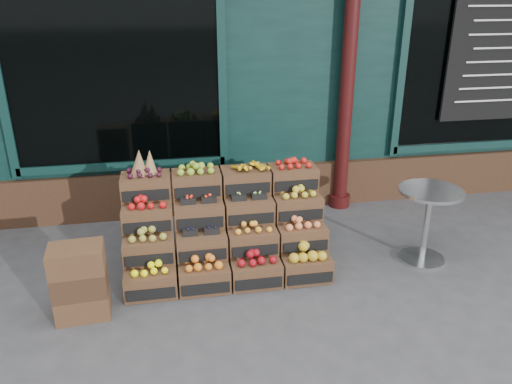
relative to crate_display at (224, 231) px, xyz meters
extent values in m
plane|color=#3C3C3F|center=(0.52, -0.78, -0.39)|extent=(60.00, 60.00, 0.00)
cube|color=black|center=(0.52, 4.42, 2.01)|extent=(12.00, 6.00, 4.80)
cube|color=black|center=(0.52, 1.47, 1.11)|extent=(12.00, 0.12, 3.00)
cube|color=#392317|center=(0.52, 1.40, -0.09)|extent=(12.00, 0.18, 0.60)
cube|color=black|center=(-1.08, 1.40, 1.36)|extent=(2.40, 0.06, 2.00)
cube|color=black|center=(3.72, 1.40, 1.36)|extent=(2.40, 0.06, 2.00)
cylinder|color=#330B0B|center=(1.72, 1.27, 1.21)|extent=(0.18, 0.18, 3.20)
cube|color=black|center=(3.72, 1.32, 1.51)|extent=(1.30, 0.04, 1.60)
cube|color=#4C311E|center=(-0.77, -0.41, -0.27)|extent=(0.50, 0.35, 0.25)
cube|color=black|center=(-0.77, -0.59, -0.30)|extent=(0.46, 0.02, 0.11)
cube|color=#FFF70B|center=(-0.77, -0.41, -0.11)|extent=(0.40, 0.26, 0.08)
cube|color=#4C311E|center=(-0.26, -0.41, -0.27)|extent=(0.50, 0.35, 0.25)
cube|color=black|center=(-0.26, -0.60, -0.30)|extent=(0.46, 0.02, 0.11)
cube|color=orange|center=(-0.26, -0.41, -0.10)|extent=(0.40, 0.26, 0.09)
cube|color=#4C311E|center=(0.26, -0.41, -0.27)|extent=(0.50, 0.35, 0.25)
cube|color=black|center=(0.26, -0.60, -0.30)|extent=(0.46, 0.02, 0.11)
cube|color=maroon|center=(0.26, -0.41, -0.10)|extent=(0.40, 0.26, 0.09)
cube|color=#4C311E|center=(0.78, -0.42, -0.27)|extent=(0.50, 0.35, 0.25)
cube|color=black|center=(0.78, -0.60, -0.30)|extent=(0.46, 0.02, 0.11)
cube|color=#B8931F|center=(0.78, -0.42, -0.09)|extent=(0.40, 0.26, 0.12)
cube|color=#4C311E|center=(-0.77, -0.20, -0.02)|extent=(0.50, 0.35, 0.25)
cube|color=black|center=(-0.77, -0.38, -0.05)|extent=(0.46, 0.02, 0.11)
cube|color=olive|center=(-0.77, -0.20, 0.14)|extent=(0.40, 0.26, 0.08)
cube|color=#4C311E|center=(-0.26, -0.20, -0.02)|extent=(0.50, 0.35, 0.25)
cube|color=black|center=(-0.26, -0.39, -0.05)|extent=(0.46, 0.02, 0.11)
cube|color=#161333|center=(-0.26, -0.20, 0.12)|extent=(0.40, 0.26, 0.03)
cube|color=#4C311E|center=(0.26, -0.20, -0.02)|extent=(0.50, 0.35, 0.25)
cube|color=black|center=(0.26, -0.39, -0.05)|extent=(0.46, 0.02, 0.11)
cube|color=orange|center=(0.26, -0.20, 0.14)|extent=(0.40, 0.26, 0.07)
cube|color=#4C311E|center=(0.78, -0.21, -0.02)|extent=(0.50, 0.35, 0.25)
cube|color=black|center=(0.78, -0.39, -0.05)|extent=(0.46, 0.02, 0.11)
cube|color=#EB7B48|center=(0.78, -0.21, 0.14)|extent=(0.40, 0.26, 0.08)
cube|color=#4C311E|center=(-0.77, 0.01, 0.23)|extent=(0.50, 0.35, 0.25)
cube|color=black|center=(-0.77, -0.17, 0.20)|extent=(0.46, 0.02, 0.11)
cube|color=red|center=(-0.77, 0.01, 0.39)|extent=(0.40, 0.26, 0.08)
cube|color=#4C311E|center=(-0.25, 0.01, 0.23)|extent=(0.50, 0.35, 0.25)
cube|color=black|center=(-0.26, -0.17, 0.20)|extent=(0.46, 0.02, 0.11)
cube|color=red|center=(-0.25, 0.01, 0.37)|extent=(0.40, 0.26, 0.03)
cube|color=#4C311E|center=(0.26, 0.01, 0.23)|extent=(0.50, 0.35, 0.25)
cube|color=black|center=(0.26, -0.18, 0.20)|extent=(0.46, 0.02, 0.11)
cube|color=#8CBD54|center=(0.26, 0.01, 0.37)|extent=(0.40, 0.26, 0.03)
cube|color=#4C311E|center=(0.78, 0.00, 0.23)|extent=(0.50, 0.35, 0.25)
cube|color=black|center=(0.78, -0.18, 0.20)|extent=(0.46, 0.02, 0.11)
cube|color=gold|center=(0.78, 0.00, 0.39)|extent=(0.40, 0.26, 0.08)
cube|color=#4C311E|center=(-0.77, 0.22, 0.48)|extent=(0.50, 0.35, 0.25)
cube|color=black|center=(-0.77, 0.04, 0.45)|extent=(0.46, 0.02, 0.11)
cube|color=#310C1C|center=(-0.77, 0.22, 0.63)|extent=(0.40, 0.26, 0.06)
cube|color=#4C311E|center=(-0.25, 0.22, 0.48)|extent=(0.50, 0.35, 0.25)
cube|color=black|center=(-0.25, 0.04, 0.45)|extent=(0.46, 0.02, 0.11)
cube|color=#7FA528|center=(-0.25, 0.22, 0.64)|extent=(0.40, 0.26, 0.08)
cube|color=#4C311E|center=(0.26, 0.22, 0.48)|extent=(0.50, 0.35, 0.25)
cube|color=black|center=(0.26, 0.03, 0.45)|extent=(0.46, 0.02, 0.11)
cube|color=gold|center=(0.26, 0.22, 0.64)|extent=(0.40, 0.26, 0.08)
cube|color=#4C311E|center=(0.78, 0.21, 0.48)|extent=(0.50, 0.35, 0.25)
cube|color=black|center=(0.78, 0.03, 0.45)|extent=(0.46, 0.02, 0.11)
cube|color=red|center=(0.78, 0.21, 0.64)|extent=(0.40, 0.26, 0.07)
cube|color=#392317|center=(0.00, -0.20, -0.27)|extent=(2.05, 0.35, 0.25)
cube|color=#392317|center=(0.00, 0.01, -0.15)|extent=(2.05, 0.35, 0.50)
cube|color=#392317|center=(0.00, 0.22, -0.02)|extent=(2.05, 0.35, 0.75)
cone|color=olive|center=(-0.82, 0.22, 0.74)|extent=(0.17, 0.17, 0.29)
cone|color=olive|center=(-0.71, 0.26, 0.72)|extent=(0.15, 0.15, 0.25)
cube|color=#4C311E|center=(-1.37, -0.66, -0.28)|extent=(0.49, 0.35, 0.23)
cube|color=#392317|center=(-1.37, -0.66, -0.04)|extent=(0.49, 0.35, 0.23)
cube|color=#4C311E|center=(-1.37, -0.66, 0.19)|extent=(0.49, 0.35, 0.23)
cylinder|color=silver|center=(2.13, -0.30, -0.38)|extent=(0.48, 0.48, 0.03)
cylinder|color=silver|center=(2.13, -0.30, 0.01)|extent=(0.07, 0.07, 0.79)
cylinder|color=silver|center=(2.13, -0.30, 0.42)|extent=(0.66, 0.66, 0.03)
imported|color=#1E6923|center=(-1.26, 2.16, 0.62)|extent=(0.87, 0.72, 2.04)
camera|label=1|loc=(-0.51, -4.66, 2.38)|focal=35.00mm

